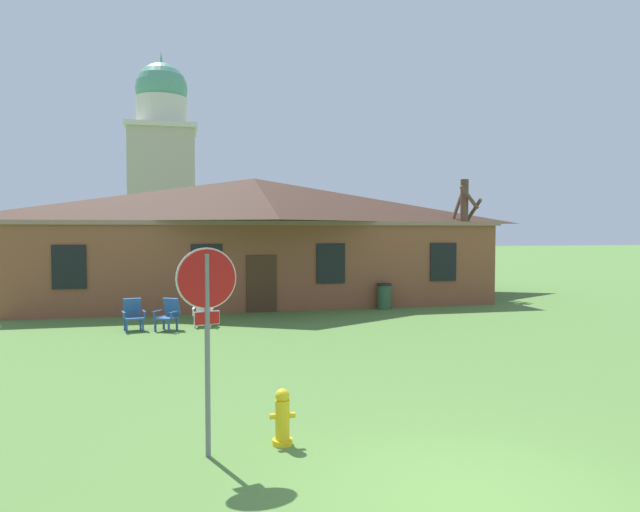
% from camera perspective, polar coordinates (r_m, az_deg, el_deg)
% --- Properties ---
extents(ground_plane, '(200.00, 200.00, 0.00)m').
position_cam_1_polar(ground_plane, '(7.10, 14.74, -22.34)').
color(ground_plane, '#517A38').
extents(brick_building, '(19.12, 10.40, 5.36)m').
position_cam_1_polar(brick_building, '(26.07, -6.59, 1.92)').
color(brick_building, brown).
rests_on(brick_building, ground).
extents(dome_tower, '(5.18, 5.18, 16.68)m').
position_cam_1_polar(dome_tower, '(46.00, -15.41, 8.06)').
color(dome_tower, '#BCB29E').
rests_on(dome_tower, ground).
extents(stop_sign, '(0.79, 0.22, 2.76)m').
position_cam_1_polar(stop_sign, '(7.64, -11.18, -5.16)').
color(stop_sign, slate).
rests_on(stop_sign, ground).
extents(lawn_chair_by_porch, '(0.73, 0.77, 0.96)m').
position_cam_1_polar(lawn_chair_by_porch, '(18.12, -18.12, -5.49)').
color(lawn_chair_by_porch, '#2D5693').
rests_on(lawn_chair_by_porch, ground).
extents(lawn_chair_near_door, '(0.84, 0.86, 0.96)m').
position_cam_1_polar(lawn_chair_near_door, '(17.86, -14.86, -5.56)').
color(lawn_chair_near_door, '#2D5693').
rests_on(lawn_chair_near_door, ground).
extents(lawn_chair_left_end, '(0.69, 0.73, 0.96)m').
position_cam_1_polar(lawn_chair_left_end, '(18.40, -11.51, -5.30)').
color(lawn_chair_left_end, white).
rests_on(lawn_chair_left_end, ground).
extents(bare_tree_beside_building, '(1.44, 1.30, 5.32)m').
position_cam_1_polar(bare_tree_beside_building, '(26.78, 14.14, 2.18)').
color(bare_tree_beside_building, brown).
rests_on(bare_tree_beside_building, ground).
extents(fire_hydrant, '(0.36, 0.28, 0.79)m').
position_cam_1_polar(fire_hydrant, '(8.27, -3.77, -15.81)').
color(fire_hydrant, gold).
rests_on(fire_hydrant, ground).
extents(trash_bin, '(0.56, 0.56, 0.98)m').
position_cam_1_polar(trash_bin, '(22.02, 6.41, -4.00)').
color(trash_bin, '#335638').
rests_on(trash_bin, ground).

